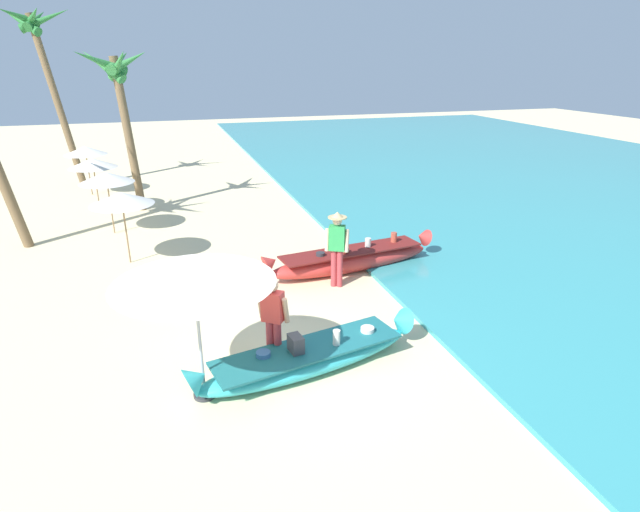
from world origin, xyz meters
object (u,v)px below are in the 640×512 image
person_tourist_customer (273,318)px  patio_umbrella_large (193,273)px  person_vendor_hatted (337,244)px  palm_tree_leaning_seaward (40,48)px  boat_cyan_foreground (308,358)px  boat_red_midground (351,259)px  palm_tree_mid_cluster (117,84)px

person_tourist_customer → patio_umbrella_large: patio_umbrella_large is taller
person_vendor_hatted → palm_tree_leaning_seaward: bearing=120.6°
boat_cyan_foreground → person_tourist_customer: 0.92m
boat_cyan_foreground → boat_red_midground: size_ratio=0.91×
boat_cyan_foreground → patio_umbrella_large: bearing=-173.6°
boat_cyan_foreground → palm_tree_mid_cluster: size_ratio=0.79×
person_tourist_customer → patio_umbrella_large: (-1.27, -0.54, 1.21)m
person_vendor_hatted → palm_tree_mid_cluster: bearing=119.8°
boat_cyan_foreground → person_tourist_customer: size_ratio=2.60×
person_vendor_hatted → patio_umbrella_large: (-3.40, -3.41, 1.08)m
palm_tree_leaning_seaward → palm_tree_mid_cluster: (2.89, -4.64, -1.17)m
boat_red_midground → person_vendor_hatted: person_vendor_hatted is taller
boat_cyan_foreground → patio_umbrella_large: (-1.79, -0.20, 1.89)m
person_tourist_customer → palm_tree_mid_cluster: size_ratio=0.30×
person_tourist_customer → palm_tree_leaning_seaward: bearing=109.2°
person_tourist_customer → person_vendor_hatted: bearing=53.3°
patio_umbrella_large → palm_tree_mid_cluster: size_ratio=0.44×
patio_umbrella_large → person_tourist_customer: bearing=23.1°
boat_cyan_foreground → patio_umbrella_large: size_ratio=1.78×
boat_red_midground → person_tourist_customer: 4.63m
person_tourist_customer → palm_tree_mid_cluster: 12.01m
person_vendor_hatted → boat_cyan_foreground: bearing=-116.8°
palm_tree_mid_cluster → boat_red_midground: bearing=-54.3°
person_vendor_hatted → palm_tree_leaning_seaward: (-7.67, 13.00, 4.38)m
patio_umbrella_large → palm_tree_mid_cluster: bearing=96.7°
person_vendor_hatted → palm_tree_leaning_seaward: 15.71m
boat_cyan_foreground → palm_tree_mid_cluster: bearing=105.3°
boat_red_midground → patio_umbrella_large: patio_umbrella_large is taller
person_tourist_customer → palm_tree_leaning_seaward: palm_tree_leaning_seaward is taller
boat_cyan_foreground → palm_tree_leaning_seaward: palm_tree_leaning_seaward is taller
palm_tree_leaning_seaward → person_vendor_hatted: bearing=-59.4°
boat_cyan_foreground → palm_tree_mid_cluster: 12.64m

